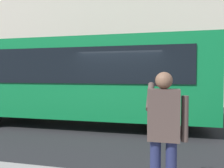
% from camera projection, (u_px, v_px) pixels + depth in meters
% --- Properties ---
extents(ground_plane, '(60.00, 60.00, 0.00)m').
position_uv_depth(ground_plane, '(123.00, 130.00, 7.34)').
color(ground_plane, '#232326').
extents(building_facade_far, '(28.00, 1.55, 12.00)m').
position_uv_depth(building_facade_far, '(143.00, 6.00, 13.71)').
color(building_facade_far, beige).
rests_on(building_facade_far, ground_plane).
extents(red_bus, '(9.05, 2.54, 3.08)m').
position_uv_depth(red_bus, '(80.00, 78.00, 8.18)').
color(red_bus, '#0F7238').
rests_on(red_bus, ground_plane).
extents(pedestrian_photographer, '(0.53, 0.52, 1.70)m').
position_uv_depth(pedestrian_photographer, '(164.00, 127.00, 2.91)').
color(pedestrian_photographer, '#1E2347').
rests_on(pedestrian_photographer, sidewalk_curb).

